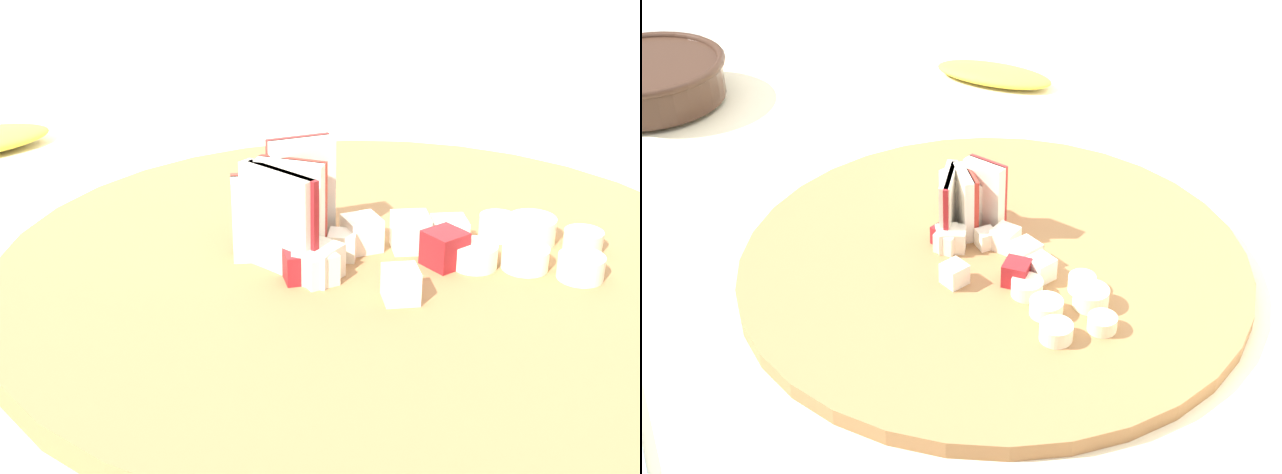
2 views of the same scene
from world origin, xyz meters
TOP-DOWN VIEW (x-y plane):
  - tile_backsplash at (0.00, 0.35)m, footprint 2.40×0.04m
  - cutting_board at (0.09, 0.02)m, footprint 0.44×0.44m
  - apple_wedge_fan at (0.04, 0.02)m, footprint 0.06×0.07m
  - apple_dice_pile at (0.09, 0.01)m, footprint 0.10×0.09m
  - banana_slice_rows at (0.18, 0.04)m, footprint 0.09×0.07m
  - ceramic_bowl at (-0.37, -0.20)m, footprint 0.18×0.18m
  - banana_peel at (-0.26, 0.19)m, footprint 0.15×0.14m

SIDE VIEW (x-z plane):
  - tile_backsplash at x=0.00m, z-range 0.00..1.47m
  - cutting_board at x=0.09m, z-range 0.93..0.94m
  - banana_peel at x=-0.26m, z-range 0.93..0.95m
  - banana_slice_rows at x=0.18m, z-range 0.94..0.96m
  - apple_dice_pile at x=0.09m, z-range 0.94..0.96m
  - ceramic_bowl at x=-0.37m, z-range 0.93..0.99m
  - apple_wedge_fan at x=0.04m, z-range 0.94..1.01m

